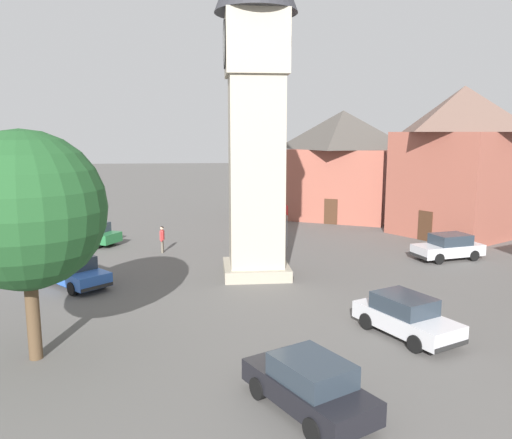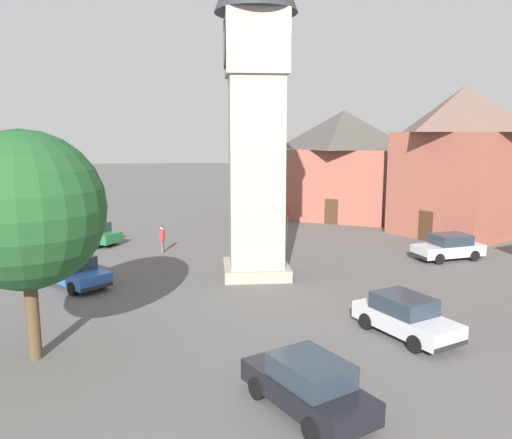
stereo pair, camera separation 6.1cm
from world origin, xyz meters
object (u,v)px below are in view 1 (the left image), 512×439
object	(u,v)px
car_silver_kerb	(406,316)
road_sign	(287,219)
car_blue_kerb	(74,271)
lamp_post	(239,197)
pedestrian	(162,237)
building_terrace_right	(460,160)
car_black_far	(90,234)
building_shop_left	(342,164)
car_red_corner	(448,247)
clock_tower	(256,62)
car_white_side	(309,384)
tree	(25,211)

from	to	relation	value
car_silver_kerb	road_sign	size ratio (longest dim) A/B	1.59
car_blue_kerb	road_sign	bearing A→B (deg)	122.40
car_silver_kerb	lamp_post	bearing A→B (deg)	-160.93
pedestrian	building_terrace_right	bearing A→B (deg)	100.40
car_black_far	building_shop_left	world-z (taller)	building_shop_left
car_red_corner	road_sign	xyz separation A→B (m)	(-3.97, -9.13, 1.14)
building_shop_left	road_sign	xyz separation A→B (m)	(11.50, -6.60, -2.88)
building_terrace_right	lamp_post	xyz separation A→B (m)	(2.98, -16.26, -2.12)
car_silver_kerb	car_black_far	distance (m)	22.90
building_shop_left	lamp_post	xyz separation A→B (m)	(11.26, -9.69, -1.41)
clock_tower	car_silver_kerb	xyz separation A→B (m)	(8.70, 4.79, -10.18)
building_shop_left	lamp_post	bearing A→B (deg)	-40.70
pedestrian	car_white_side	bearing A→B (deg)	16.33
car_silver_kerb	car_white_side	world-z (taller)	same
car_blue_kerb	lamp_post	xyz separation A→B (m)	(-7.68, 8.64, 2.61)
clock_tower	car_blue_kerb	world-z (taller)	clock_tower
car_blue_kerb	road_sign	world-z (taller)	road_sign
car_red_corner	tree	world-z (taller)	tree
car_silver_kerb	car_red_corner	xyz separation A→B (m)	(-11.00, 6.95, 0.00)
building_terrace_right	road_sign	world-z (taller)	building_terrace_right
car_red_corner	car_white_side	bearing A→B (deg)	-36.21
car_blue_kerb	car_black_far	world-z (taller)	same
car_blue_kerb	lamp_post	bearing A→B (deg)	131.64
car_silver_kerb	tree	bearing A→B (deg)	-86.78
clock_tower	car_silver_kerb	world-z (taller)	clock_tower
car_black_far	tree	size ratio (longest dim) A/B	0.58
pedestrian	building_terrace_right	xyz separation A→B (m)	(-3.89, 21.20, 4.48)
tree	car_blue_kerb	bearing A→B (deg)	-174.35
road_sign	car_red_corner	bearing A→B (deg)	66.48
car_black_far	car_white_side	bearing A→B (deg)	25.95
car_red_corner	building_shop_left	bearing A→B (deg)	-170.73
car_blue_kerb	tree	bearing A→B (deg)	5.65
car_red_corner	car_silver_kerb	bearing A→B (deg)	-32.30
lamp_post	car_black_far	bearing A→B (deg)	-100.67
tree	building_shop_left	world-z (taller)	building_shop_left
car_silver_kerb	building_shop_left	world-z (taller)	building_shop_left
lamp_post	car_white_side	bearing A→B (deg)	1.89
building_shop_left	car_black_far	bearing A→B (deg)	-64.51
clock_tower	car_red_corner	size ratio (longest dim) A/B	4.27
car_red_corner	tree	xyz separation A→B (m)	(11.73, -20.03, 4.27)
car_red_corner	pedestrian	xyz separation A→B (m)	(-3.31, -17.14, 0.25)
car_black_far	building_terrace_right	size ratio (longest dim) A/B	0.41
car_silver_kerb	building_terrace_right	bearing A→B (deg)	148.82
car_black_far	tree	bearing A→B (deg)	6.92
clock_tower	tree	xyz separation A→B (m)	(9.44, -8.29, -5.92)
tree	pedestrian	bearing A→B (deg)	169.13
car_blue_kerb	pedestrian	xyz separation A→B (m)	(-6.77, 3.71, 0.25)
tree	building_shop_left	size ratio (longest dim) A/B	0.68
clock_tower	road_sign	size ratio (longest dim) A/B	6.71
clock_tower	pedestrian	world-z (taller)	clock_tower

